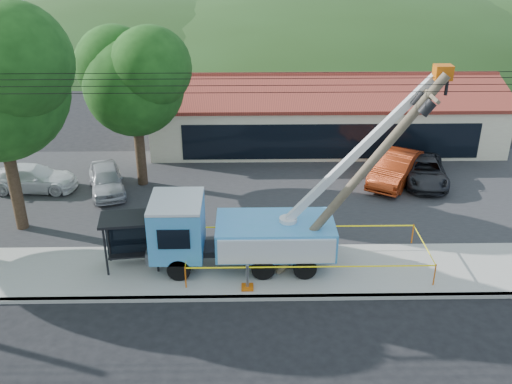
{
  "coord_description": "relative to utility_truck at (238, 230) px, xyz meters",
  "views": [
    {
      "loc": [
        -1.16,
        -16.35,
        13.51
      ],
      "look_at": [
        -0.77,
        5.0,
        3.32
      ],
      "focal_mm": 40.0,
      "sensor_mm": 36.0,
      "label": 1
    }
  ],
  "objects": [
    {
      "name": "hill_center",
      "position": [
        11.55,
        50.52,
        -1.8
      ],
      "size": [
        89.6,
        64.0,
        32.0
      ],
      "primitive_type": "ellipsoid",
      "color": "#213C15",
      "rests_on": "ground"
    },
    {
      "name": "parking_lot",
      "position": [
        1.55,
        7.52,
        -1.75
      ],
      "size": [
        60.0,
        12.0,
        0.1
      ],
      "primitive_type": "cube",
      "color": "#28282B",
      "rests_on": "ground"
    },
    {
      "name": "car_white",
      "position": [
        -11.33,
        7.82,
        -1.8
      ],
      "size": [
        4.87,
        2.13,
        1.39
      ],
      "primitive_type": "imported",
      "rotation": [
        0.0,
        0.0,
        1.53
      ],
      "color": "white",
      "rests_on": "ground"
    },
    {
      "name": "tree_lot",
      "position": [
        -5.45,
        8.52,
        4.41
      ],
      "size": [
        6.3,
        5.6,
        8.94
      ],
      "color": "#332316",
      "rests_on": "ground"
    },
    {
      "name": "leaning_pole",
      "position": [
        4.98,
        -0.66,
        2.96
      ],
      "size": [
        6.25,
        2.0,
        8.54
      ],
      "color": "brown",
      "rests_on": "ground"
    },
    {
      "name": "caution_tape",
      "position": [
        2.93,
        -0.07,
        -0.93
      ],
      "size": [
        10.07,
        3.37,
        0.97
      ],
      "color": "#CF580B",
      "rests_on": "ground"
    },
    {
      "name": "car_dark",
      "position": [
        10.46,
        8.46,
        -1.8
      ],
      "size": [
        3.0,
        5.16,
        1.35
      ],
      "primitive_type": "imported",
      "rotation": [
        0.0,
        0.0,
        -0.16
      ],
      "color": "black",
      "rests_on": "ground"
    },
    {
      "name": "sidewalk",
      "position": [
        1.55,
        -0.48,
        -1.72
      ],
      "size": [
        60.0,
        4.0,
        0.15
      ],
      "primitive_type": "cube",
      "color": "#A4A29A",
      "rests_on": "ground"
    },
    {
      "name": "ground",
      "position": [
        1.55,
        -4.48,
        -1.8
      ],
      "size": [
        120.0,
        120.0,
        0.0
      ],
      "primitive_type": "plane",
      "color": "black",
      "rests_on": "ground"
    },
    {
      "name": "strip_mall",
      "position": [
        5.55,
        15.5,
        0.08
      ],
      "size": [
        22.5,
        8.53,
        4.67
      ],
      "color": "beige",
      "rests_on": "ground"
    },
    {
      "name": "car_silver",
      "position": [
        -7.22,
        7.46,
        -1.8
      ],
      "size": [
        2.93,
        4.63,
        1.47
      ],
      "primitive_type": "imported",
      "rotation": [
        0.0,
        0.0,
        0.3
      ],
      "color": "#A6A8AD",
      "rests_on": "ground"
    },
    {
      "name": "curb",
      "position": [
        1.55,
        -2.38,
        -1.72
      ],
      "size": [
        60.0,
        0.25,
        0.15
      ],
      "primitive_type": "cube",
      "color": "#A4A29A",
      "rests_on": "ground"
    },
    {
      "name": "hill_west",
      "position": [
        -13.45,
        50.52,
        -1.8
      ],
      "size": [
        78.4,
        56.0,
        28.0
      ],
      "primitive_type": "ellipsoid",
      "color": "#213C15",
      "rests_on": "ground"
    },
    {
      "name": "utility_truck",
      "position": [
        0.0,
        0.0,
        0.0
      ],
      "size": [
        11.67,
        4.13,
        8.59
      ],
      "color": "black",
      "rests_on": "ground"
    },
    {
      "name": "bus_shelter",
      "position": [
        -4.47,
        0.09,
        0.06
      ],
      "size": [
        2.59,
        1.78,
        2.35
      ],
      "rotation": [
        0.0,
        0.0,
        0.12
      ],
      "color": "black",
      "rests_on": "ground"
    },
    {
      "name": "hill_east",
      "position": [
        31.55,
        50.52,
        -1.8
      ],
      "size": [
        72.8,
        52.0,
        26.0
      ],
      "primitive_type": "ellipsoid",
      "color": "#213C15",
      "rests_on": "ground"
    },
    {
      "name": "car_red",
      "position": [
        8.78,
        8.47,
        -1.8
      ],
      "size": [
        4.16,
        5.26,
        1.67
      ],
      "primitive_type": "imported",
      "rotation": [
        0.0,
        0.0,
        -0.55
      ],
      "color": "#9B2D0F",
      "rests_on": "ground"
    }
  ]
}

